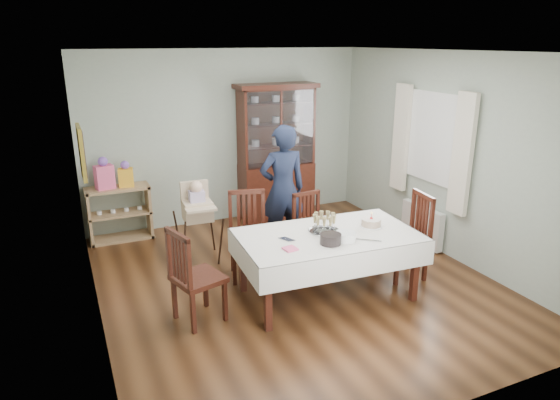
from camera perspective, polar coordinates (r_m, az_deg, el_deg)
floor at (r=6.20m, az=1.71°, el=-9.23°), size 5.00×5.00×0.00m
room_shell at (r=6.10m, az=-0.34°, el=7.31°), size 5.00×5.00×5.00m
dining_table at (r=5.73m, az=5.42°, el=-7.39°), size 2.07×1.27×0.76m
china_cabinet at (r=8.06m, az=-0.41°, el=5.70°), size 1.30×0.48×2.18m
sideboard at (r=7.66m, az=-17.85°, el=-1.46°), size 0.90×0.38×0.80m
picture_frame at (r=5.88m, az=-21.76°, el=5.09°), size 0.04×0.48×0.58m
window at (r=7.13m, az=17.13°, el=6.80°), size 0.04×1.02×1.22m
curtain_left at (r=6.66m, az=20.12°, el=4.88°), size 0.07×0.30×1.55m
curtain_right at (r=7.58m, az=13.66°, el=6.93°), size 0.07×0.30×1.55m
radiator at (r=7.42m, az=15.91°, el=-2.73°), size 0.10×0.80×0.55m
chair_far_left at (r=6.21m, az=-3.57°, el=-5.99°), size 0.59×0.59×1.06m
chair_far_right at (r=6.54m, az=3.73°, el=-5.03°), size 0.46×0.46×0.94m
chair_end_left at (r=5.34m, az=-9.42°, el=-10.50°), size 0.57×0.57×1.03m
chair_end_right at (r=6.39m, az=14.09°, el=-5.81°), size 0.53×0.53×1.06m
woman at (r=6.76m, az=0.30°, el=1.21°), size 0.68×0.48×1.77m
high_chair at (r=6.65m, az=-9.29°, el=-3.43°), size 0.52×0.52×1.11m
champagne_tray at (r=5.61m, az=5.07°, el=-2.99°), size 0.36×0.36×0.21m
birthday_cake at (r=5.85m, az=10.37°, el=-2.58°), size 0.26×0.26×0.18m
plate_stack_dark at (r=5.31m, az=5.80°, el=-4.45°), size 0.23×0.23×0.11m
plate_stack_white at (r=5.42m, az=7.51°, el=-4.14°), size 0.29×0.29×0.10m
napkin_stack at (r=5.16m, az=1.17°, el=-5.59°), size 0.15×0.15×0.02m
cutlery at (r=5.39m, az=0.44°, el=-4.57°), size 0.17×0.19×0.01m
cake_knife at (r=5.46m, az=9.94°, el=-4.53°), size 0.26×0.21×0.01m
gift_bag_pink at (r=7.46m, az=-19.45°, el=2.74°), size 0.28×0.21×0.47m
gift_bag_orange at (r=7.49m, az=-17.21°, el=2.73°), size 0.23×0.17×0.38m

